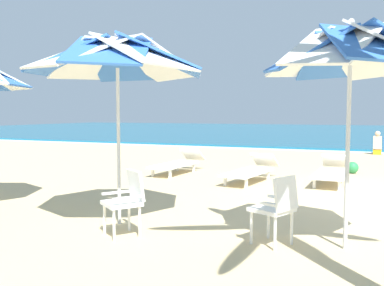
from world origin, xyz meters
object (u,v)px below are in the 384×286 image
at_px(beach_umbrella_1, 117,58).
at_px(sun_lounger_1, 331,171).
at_px(sun_lounger_3, 178,163).
at_px(sun_lounger_2, 251,170).
at_px(plastic_chair_1, 127,198).
at_px(plastic_chair_0, 276,206).
at_px(beach_umbrella_0, 350,53).
at_px(beachgoer_seated, 377,147).
at_px(beach_ball, 353,168).

height_order(beach_umbrella_1, sun_lounger_1, beach_umbrella_1).
bearing_deg(sun_lounger_3, sun_lounger_2, -15.43).
xyz_separation_m(beach_umbrella_1, plastic_chair_1, (0.40, -0.45, -1.91)).
distance_m(sun_lounger_2, sun_lounger_3, 2.25).
xyz_separation_m(plastic_chair_1, sun_lounger_2, (0.47, 4.80, -0.22)).
bearing_deg(plastic_chair_0, sun_lounger_2, 107.86).
xyz_separation_m(beach_umbrella_0, beachgoer_seated, (0.75, 12.49, -2.02)).
bearing_deg(plastic_chair_0, plastic_chair_1, -170.15).
relative_size(sun_lounger_3, beach_ball, 7.04).
distance_m(beach_umbrella_1, plastic_chair_1, 2.00).
distance_m(plastic_chair_1, sun_lounger_1, 5.74).
xyz_separation_m(plastic_chair_1, beach_ball, (2.67, 7.15, -0.34)).
bearing_deg(sun_lounger_1, sun_lounger_3, 178.27).
xyz_separation_m(beach_umbrella_1, beach_ball, (3.07, 6.69, -2.25)).
height_order(beach_umbrella_0, beach_umbrella_1, beach_umbrella_1).
xyz_separation_m(beach_umbrella_0, sun_lounger_1, (-0.46, 4.76, -2.03)).
xyz_separation_m(sun_lounger_3, beachgoer_seated, (5.15, 7.62, 0.01)).
bearing_deg(sun_lounger_3, sun_lounger_1, -1.73).
distance_m(beach_umbrella_0, plastic_chair_1, 3.30).
height_order(sun_lounger_3, beachgoer_seated, beachgoer_seated).
xyz_separation_m(beach_umbrella_1, sun_lounger_3, (-1.29, 4.94, -2.12)).
height_order(plastic_chair_0, beach_umbrella_1, beach_umbrella_1).
bearing_deg(sun_lounger_2, beach_umbrella_0, -62.49).
xyz_separation_m(plastic_chair_0, sun_lounger_1, (0.32, 4.94, -0.22)).
height_order(plastic_chair_1, beachgoer_seated, beachgoer_seated).
relative_size(beach_umbrella_1, beach_ball, 8.89).
bearing_deg(beach_ball, plastic_chair_1, -110.46).
bearing_deg(sun_lounger_1, sun_lounger_2, -164.77).
height_order(sun_lounger_1, sun_lounger_3, same).
relative_size(sun_lounger_2, beach_ball, 7.12).
height_order(sun_lounger_2, beach_ball, sun_lounger_2).
distance_m(sun_lounger_1, beach_ball, 1.92).
relative_size(plastic_chair_1, beachgoer_seated, 0.94).
distance_m(plastic_chair_0, beach_umbrella_1, 3.00).
height_order(sun_lounger_1, sun_lounger_2, same).
relative_size(beach_umbrella_1, sun_lounger_2, 1.25).
distance_m(sun_lounger_3, beachgoer_seated, 9.20).
height_order(beach_umbrella_1, sun_lounger_2, beach_umbrella_1).
relative_size(plastic_chair_1, sun_lounger_3, 0.39).
distance_m(beach_umbrella_0, beach_ball, 6.97).
xyz_separation_m(plastic_chair_0, beachgoer_seated, (1.54, 12.68, -0.20)).
distance_m(sun_lounger_2, beach_ball, 3.21).
relative_size(sun_lounger_1, sun_lounger_3, 0.99).
height_order(plastic_chair_0, sun_lounger_1, plastic_chair_0).
xyz_separation_m(plastic_chair_1, beachgoer_seated, (3.46, 13.01, -0.20)).
relative_size(beach_umbrella_0, beach_umbrella_1, 0.98).
distance_m(plastic_chair_0, beach_ball, 6.86).
distance_m(beach_ball, beachgoer_seated, 5.92).
xyz_separation_m(plastic_chair_0, beach_ball, (0.75, 6.81, -0.34)).
relative_size(beach_umbrella_0, beachgoer_seated, 2.93).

